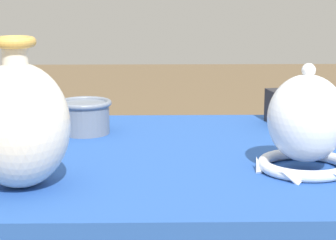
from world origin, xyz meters
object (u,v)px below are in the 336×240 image
object	(u,v)px
vase_dome_bell	(306,126)
cup_wide_slate	(85,116)
mosaic_tile_box	(296,108)
vase_tall_bulbous	(18,124)

from	to	relation	value
vase_dome_bell	cup_wide_slate	distance (m)	0.54
vase_dome_bell	mosaic_tile_box	world-z (taller)	vase_dome_bell
vase_dome_bell	mosaic_tile_box	distance (m)	0.40
vase_tall_bulbous	cup_wide_slate	size ratio (longest dim) A/B	2.06
cup_wide_slate	vase_dome_bell	bearing A→B (deg)	-34.97
vase_tall_bulbous	cup_wide_slate	bearing A→B (deg)	80.16
vase_tall_bulbous	mosaic_tile_box	size ratio (longest dim) A/B	1.82
vase_dome_bell	vase_tall_bulbous	bearing A→B (deg)	-170.33
vase_dome_bell	mosaic_tile_box	size ratio (longest dim) A/B	1.46
vase_tall_bulbous	cup_wide_slate	xyz separation A→B (m)	(0.07, 0.40, -0.07)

